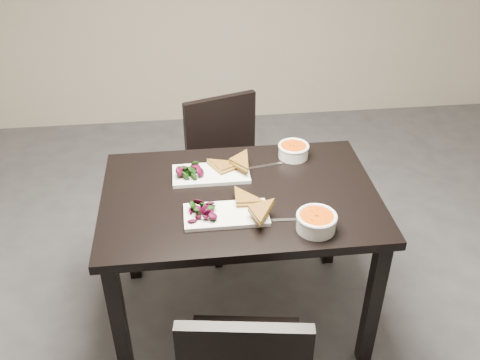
{
  "coord_description": "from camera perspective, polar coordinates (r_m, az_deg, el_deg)",
  "views": [
    {
      "loc": [
        -0.39,
        -1.58,
        2.08
      ],
      "look_at": [
        -0.17,
        0.3,
        0.82
      ],
      "focal_mm": 39.78,
      "sensor_mm": 36.0,
      "label": 1
    }
  ],
  "objects": [
    {
      "name": "salad_near",
      "position": [
        2.15,
        -4.16,
        -3.24
      ],
      "size": [
        0.11,
        0.1,
        0.05
      ],
      "primitive_type": null,
      "color": "black",
      "rests_on": "plate_near"
    },
    {
      "name": "table",
      "position": [
        2.37,
        0.0,
        -3.4
      ],
      "size": [
        1.2,
        0.8,
        0.75
      ],
      "color": "black",
      "rests_on": "ground"
    },
    {
      "name": "soup_bowl_far",
      "position": [
        2.56,
        5.75,
        3.22
      ],
      "size": [
        0.15,
        0.15,
        0.07
      ],
      "color": "white",
      "rests_on": "table"
    },
    {
      "name": "sandwich_far",
      "position": [
        2.4,
        -1.58,
        1.29
      ],
      "size": [
        0.22,
        0.2,
        0.06
      ],
      "primitive_type": null,
      "rotation": [
        0.0,
        0.0,
        0.5
      ],
      "color": "olive",
      "rests_on": "plate_far"
    },
    {
      "name": "cutlery_near",
      "position": [
        2.16,
        4.36,
        -4.31
      ],
      "size": [
        0.18,
        0.02,
        0.0
      ],
      "primitive_type": "cube",
      "rotation": [
        0.0,
        0.0,
        -0.05
      ],
      "color": "silver",
      "rests_on": "table"
    },
    {
      "name": "plate_near",
      "position": [
        2.17,
        -1.49,
        -3.74
      ],
      "size": [
        0.34,
        0.17,
        0.02
      ],
      "primitive_type": "cube",
      "color": "white",
      "rests_on": "table"
    },
    {
      "name": "chair_far",
      "position": [
        3.01,
        -1.24,
        1.72
      ],
      "size": [
        0.53,
        0.53,
        0.85
      ],
      "rotation": [
        0.0,
        0.0,
        0.31
      ],
      "color": "black",
      "rests_on": "ground"
    },
    {
      "name": "soup_bowl_near",
      "position": [
        2.11,
        8.19,
        -4.37
      ],
      "size": [
        0.16,
        0.16,
        0.07
      ],
      "color": "white",
      "rests_on": "table"
    },
    {
      "name": "plate_far",
      "position": [
        2.43,
        -3.13,
        0.64
      ],
      "size": [
        0.35,
        0.17,
        0.02
      ],
      "primitive_type": "cube",
      "color": "white",
      "rests_on": "table"
    },
    {
      "name": "cutlery_far",
      "position": [
        2.5,
        2.59,
        1.52
      ],
      "size": [
        0.18,
        0.05,
        0.0
      ],
      "primitive_type": "cube",
      "rotation": [
        0.0,
        0.0,
        0.19
      ],
      "color": "silver",
      "rests_on": "table"
    },
    {
      "name": "sandwich_near",
      "position": [
        2.17,
        0.17,
        -2.62
      ],
      "size": [
        0.18,
        0.14,
        0.06
      ],
      "primitive_type": null,
      "rotation": [
        0.0,
        0.0,
        -0.04
      ],
      "color": "olive",
      "rests_on": "plate_near"
    },
    {
      "name": "salad_far",
      "position": [
        2.41,
        -5.53,
        1.14
      ],
      "size": [
        0.11,
        0.1,
        0.05
      ],
      "primitive_type": null,
      "color": "black",
      "rests_on": "plate_far"
    },
    {
      "name": "ground",
      "position": [
        2.64,
        4.69,
        -18.43
      ],
      "size": [
        5.0,
        5.0,
        0.0
      ],
      "primitive_type": "plane",
      "color": "#47474C",
      "rests_on": "ground"
    }
  ]
}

